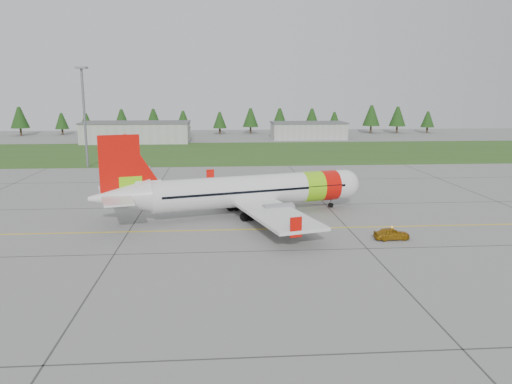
{
  "coord_description": "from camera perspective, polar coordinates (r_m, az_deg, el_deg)",
  "views": [
    {
      "loc": [
        -4.7,
        -46.96,
        15.48
      ],
      "look_at": [
        -0.3,
        12.16,
        3.52
      ],
      "focal_mm": 35.0,
      "sensor_mm": 36.0,
      "label": 1
    }
  ],
  "objects": [
    {
      "name": "hangar_west",
      "position": [
        159.47,
        -13.46,
        6.61
      ],
      "size": [
        32.0,
        14.0,
        6.0
      ],
      "primitive_type": "cube",
      "color": "#A8A8A3",
      "rests_on": "ground"
    },
    {
      "name": "ground",
      "position": [
        49.67,
        1.4,
        -6.76
      ],
      "size": [
        320.0,
        320.0,
        0.0
      ],
      "primitive_type": "plane",
      "color": "gray",
      "rests_on": "ground"
    },
    {
      "name": "aircraft",
      "position": [
        63.21,
        -0.93,
        0.09
      ],
      "size": [
        34.47,
        32.52,
        10.68
      ],
      "rotation": [
        0.0,
        0.0,
        0.28
      ],
      "color": "silver",
      "rests_on": "ground"
    },
    {
      "name": "treeline",
      "position": [
        185.32,
        -2.82,
        8.15
      ],
      "size": [
        160.0,
        8.0,
        10.0
      ],
      "primitive_type": null,
      "color": "#1C3F14",
      "rests_on": "ground"
    },
    {
      "name": "grass_strip",
      "position": [
        129.97,
        -2.16,
        4.56
      ],
      "size": [
        320.0,
        50.0,
        0.03
      ],
      "primitive_type": "cube",
      "color": "#30561E",
      "rests_on": "ground"
    },
    {
      "name": "hangar_east",
      "position": [
        168.11,
        5.98,
        6.95
      ],
      "size": [
        24.0,
        12.0,
        5.2
      ],
      "primitive_type": "cube",
      "color": "#A8A8A3",
      "rests_on": "ground"
    },
    {
      "name": "service_van",
      "position": [
        98.19,
        -12.47,
        3.23
      ],
      "size": [
        1.43,
        1.36,
        3.93
      ],
      "primitive_type": "imported",
      "rotation": [
        0.0,
        0.0,
        0.04
      ],
      "color": "silver",
      "rests_on": "ground"
    },
    {
      "name": "floodlight_mast",
      "position": [
        108.59,
        -19.0,
        7.9
      ],
      "size": [
        0.5,
        0.5,
        20.0
      ],
      "primitive_type": "cylinder",
      "color": "slate",
      "rests_on": "ground"
    },
    {
      "name": "taxi_guideline",
      "position": [
        57.29,
        0.61,
        -4.26
      ],
      "size": [
        120.0,
        0.25,
        0.02
      ],
      "primitive_type": "cube",
      "color": "gold",
      "rests_on": "ground"
    },
    {
      "name": "follow_me_car",
      "position": [
        54.82,
        15.31,
        -3.38
      ],
      "size": [
        1.35,
        1.57,
        3.75
      ],
      "primitive_type": "imported",
      "rotation": [
        0.0,
        0.0,
        1.62
      ],
      "color": "#EAA10D",
      "rests_on": "ground"
    }
  ]
}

